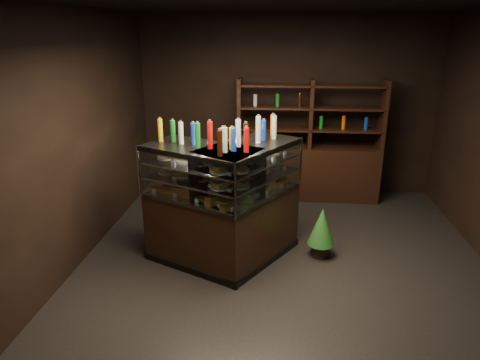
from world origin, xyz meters
name	(u,v)px	position (x,y,z in m)	size (l,w,h in m)	color
ground	(283,256)	(0.00, 0.00, 0.00)	(5.00, 5.00, 0.00)	black
room_shell	(289,104)	(0.00, 0.00, 1.94)	(5.02, 5.02, 3.01)	black
display_case	(226,223)	(-0.72, -0.15, 0.50)	(1.94, 1.52, 1.49)	black
food_display	(225,176)	(-0.72, -0.15, 1.11)	(1.56, 1.14, 0.46)	#CD9449
bottles_top	(225,134)	(-0.72, -0.14, 1.62)	(1.39, 1.00, 0.30)	#B20C0A
potted_conifer	(322,226)	(0.47, 0.06, 0.42)	(0.34, 0.34, 0.73)	black
back_shelving	(308,164)	(0.38, 2.05, 0.61)	(2.35, 0.45, 2.00)	black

